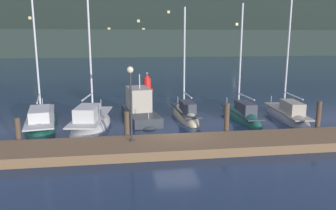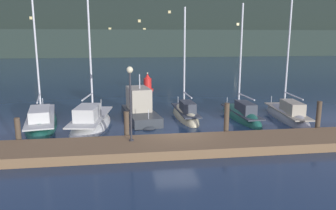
{
  "view_description": "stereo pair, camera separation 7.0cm",
  "coord_description": "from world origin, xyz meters",
  "px_view_note": "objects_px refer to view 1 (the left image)",
  "views": [
    {
      "loc": [
        -3.02,
        -17.59,
        5.54
      ],
      "look_at": [
        0.0,
        3.24,
        1.2
      ],
      "focal_mm": 35.0,
      "sensor_mm": 36.0,
      "label": 1
    },
    {
      "loc": [
        -2.95,
        -17.6,
        5.54
      ],
      "look_at": [
        0.0,
        3.24,
        1.2
      ],
      "focal_mm": 35.0,
      "sensor_mm": 36.0,
      "label": 2
    }
  ],
  "objects_px": {
    "sailboat_berth_4": "(185,116)",
    "sailboat_berth_6": "(287,117)",
    "channel_buoy": "(147,84)",
    "sailboat_berth_5": "(241,117)",
    "sailboat_berth_2": "(91,125)",
    "motorboat_berth_3": "(140,114)",
    "sailboat_berth_1": "(41,122)",
    "dock_lamppost": "(131,91)"
  },
  "relations": [
    {
      "from": "sailboat_berth_4",
      "to": "sailboat_berth_1",
      "type": "bearing_deg",
      "value": -177.71
    },
    {
      "from": "sailboat_berth_5",
      "to": "dock_lamppost",
      "type": "height_order",
      "value": "sailboat_berth_5"
    },
    {
      "from": "sailboat_berth_2",
      "to": "dock_lamppost",
      "type": "xyz_separation_m",
      "value": [
        2.39,
        -4.5,
        2.79
      ]
    },
    {
      "from": "motorboat_berth_3",
      "to": "sailboat_berth_5",
      "type": "bearing_deg",
      "value": -5.34
    },
    {
      "from": "sailboat_berth_4",
      "to": "sailboat_berth_5",
      "type": "distance_m",
      "value": 3.89
    },
    {
      "from": "sailboat_berth_1",
      "to": "sailboat_berth_6",
      "type": "xyz_separation_m",
      "value": [
        16.64,
        -0.97,
        0.01
      ]
    },
    {
      "from": "sailboat_berth_2",
      "to": "channel_buoy",
      "type": "relative_size",
      "value": 5.78
    },
    {
      "from": "sailboat_berth_6",
      "to": "sailboat_berth_5",
      "type": "bearing_deg",
      "value": 169.97
    },
    {
      "from": "sailboat_berth_2",
      "to": "motorboat_berth_3",
      "type": "distance_m",
      "value": 3.56
    },
    {
      "from": "sailboat_berth_2",
      "to": "sailboat_berth_6",
      "type": "xyz_separation_m",
      "value": [
        13.32,
        0.4,
        -0.05
      ]
    },
    {
      "from": "sailboat_berth_1",
      "to": "channel_buoy",
      "type": "distance_m",
      "value": 15.26
    },
    {
      "from": "sailboat_berth_4",
      "to": "sailboat_berth_5",
      "type": "relative_size",
      "value": 0.97
    },
    {
      "from": "motorboat_berth_3",
      "to": "dock_lamppost",
      "type": "relative_size",
      "value": 1.56
    },
    {
      "from": "sailboat_berth_2",
      "to": "motorboat_berth_3",
      "type": "height_order",
      "value": "sailboat_berth_2"
    },
    {
      "from": "sailboat_berth_1",
      "to": "sailboat_berth_2",
      "type": "relative_size",
      "value": 0.96
    },
    {
      "from": "motorboat_berth_3",
      "to": "channel_buoy",
      "type": "xyz_separation_m",
      "value": [
        1.54,
        12.73,
        0.29
      ]
    },
    {
      "from": "motorboat_berth_3",
      "to": "channel_buoy",
      "type": "height_order",
      "value": "motorboat_berth_3"
    },
    {
      "from": "channel_buoy",
      "to": "dock_lamppost",
      "type": "xyz_separation_m",
      "value": [
        -2.32,
        -18.84,
        2.26
      ]
    },
    {
      "from": "sailboat_berth_2",
      "to": "sailboat_berth_1",
      "type": "bearing_deg",
      "value": 157.59
    },
    {
      "from": "channel_buoy",
      "to": "dock_lamppost",
      "type": "bearing_deg",
      "value": -97.02
    },
    {
      "from": "motorboat_berth_3",
      "to": "sailboat_berth_4",
      "type": "distance_m",
      "value": 3.23
    },
    {
      "from": "dock_lamppost",
      "to": "sailboat_berth_6",
      "type": "bearing_deg",
      "value": 24.14
    },
    {
      "from": "sailboat_berth_1",
      "to": "sailboat_berth_2",
      "type": "height_order",
      "value": "sailboat_berth_2"
    },
    {
      "from": "sailboat_berth_1",
      "to": "sailboat_berth_4",
      "type": "xyz_separation_m",
      "value": [
        9.7,
        0.39,
        -0.01
      ]
    },
    {
      "from": "sailboat_berth_4",
      "to": "sailboat_berth_5",
      "type": "xyz_separation_m",
      "value": [
        3.81,
        -0.8,
        -0.0
      ]
    },
    {
      "from": "sailboat_berth_4",
      "to": "sailboat_berth_6",
      "type": "height_order",
      "value": "sailboat_berth_6"
    },
    {
      "from": "sailboat_berth_1",
      "to": "channel_buoy",
      "type": "relative_size",
      "value": 5.57
    },
    {
      "from": "sailboat_berth_2",
      "to": "sailboat_berth_5",
      "type": "height_order",
      "value": "sailboat_berth_2"
    },
    {
      "from": "sailboat_berth_2",
      "to": "sailboat_berth_6",
      "type": "relative_size",
      "value": 1.08
    },
    {
      "from": "sailboat_berth_6",
      "to": "channel_buoy",
      "type": "bearing_deg",
      "value": 121.73
    },
    {
      "from": "sailboat_berth_5",
      "to": "channel_buoy",
      "type": "xyz_separation_m",
      "value": [
        -5.49,
        13.38,
        0.6
      ]
    },
    {
      "from": "sailboat_berth_4",
      "to": "sailboat_berth_6",
      "type": "bearing_deg",
      "value": -11.07
    },
    {
      "from": "sailboat_berth_1",
      "to": "sailboat_berth_4",
      "type": "distance_m",
      "value": 9.71
    },
    {
      "from": "sailboat_berth_1",
      "to": "sailboat_berth_4",
      "type": "relative_size",
      "value": 1.27
    },
    {
      "from": "sailboat_berth_5",
      "to": "sailboat_berth_6",
      "type": "distance_m",
      "value": 3.18
    },
    {
      "from": "channel_buoy",
      "to": "dock_lamppost",
      "type": "distance_m",
      "value": 19.11
    },
    {
      "from": "sailboat_berth_1",
      "to": "dock_lamppost",
      "type": "xyz_separation_m",
      "value": [
        5.71,
        -5.87,
        2.85
      ]
    },
    {
      "from": "motorboat_berth_3",
      "to": "dock_lamppost",
      "type": "height_order",
      "value": "dock_lamppost"
    },
    {
      "from": "dock_lamppost",
      "to": "channel_buoy",
      "type": "bearing_deg",
      "value": 82.98
    },
    {
      "from": "sailboat_berth_6",
      "to": "sailboat_berth_4",
      "type": "bearing_deg",
      "value": 168.93
    },
    {
      "from": "sailboat_berth_1",
      "to": "channel_buoy",
      "type": "xyz_separation_m",
      "value": [
        8.03,
        12.97,
        0.59
      ]
    },
    {
      "from": "sailboat_berth_4",
      "to": "channel_buoy",
      "type": "bearing_deg",
      "value": 97.59
    }
  ]
}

